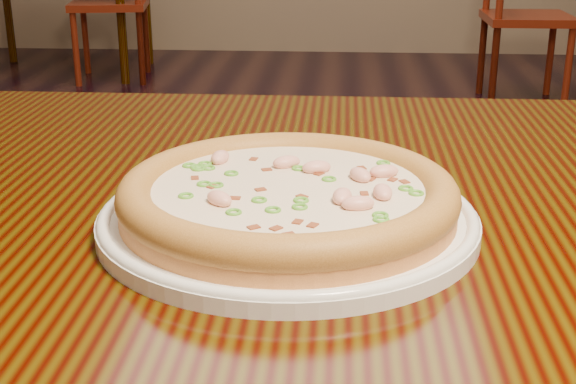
# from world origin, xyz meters

# --- Properties ---
(hero_table) EXTENTS (1.20, 0.80, 0.75)m
(hero_table) POSITION_xyz_m (0.27, -0.44, 0.65)
(hero_table) COLOR black
(hero_table) RESTS_ON ground
(plate) EXTENTS (0.29, 0.29, 0.02)m
(plate) POSITION_xyz_m (0.15, -0.49, 0.76)
(plate) COLOR white
(plate) RESTS_ON hero_table
(pizza) EXTENTS (0.26, 0.26, 0.03)m
(pizza) POSITION_xyz_m (0.15, -0.49, 0.78)
(pizza) COLOR #CE883B
(pizza) RESTS_ON plate
(chair_b) EXTENTS (0.48, 0.48, 0.95)m
(chair_b) POSITION_xyz_m (-1.09, 3.53, 0.44)
(chair_b) COLOR #611B0B
(chair_b) RESTS_ON ground
(chair_c) EXTENTS (0.42, 0.42, 0.95)m
(chair_c) POSITION_xyz_m (1.06, 3.11, 0.44)
(chair_c) COLOR #611B0B
(chair_c) RESTS_ON ground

